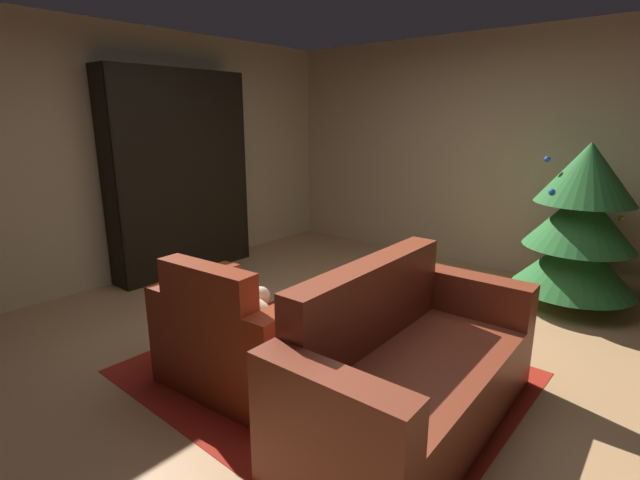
% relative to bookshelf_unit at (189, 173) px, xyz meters
% --- Properties ---
extents(ground_plane, '(6.72, 6.72, 0.00)m').
position_rel_bookshelf_unit_xyz_m(ground_plane, '(2.59, -0.48, -1.11)').
color(ground_plane, tan).
extents(wall_back, '(5.72, 0.06, 2.63)m').
position_rel_bookshelf_unit_xyz_m(wall_back, '(2.59, 2.27, 0.21)').
color(wall_back, tan).
rests_on(wall_back, ground).
extents(wall_left, '(0.06, 5.56, 2.63)m').
position_rel_bookshelf_unit_xyz_m(wall_left, '(-0.24, -0.48, 0.21)').
color(wall_left, tan).
rests_on(wall_left, ground).
extents(area_rug, '(2.43, 2.04, 0.01)m').
position_rel_bookshelf_unit_xyz_m(area_rug, '(2.66, -0.81, -1.10)').
color(area_rug, maroon).
rests_on(area_rug, ground).
extents(bookshelf_unit, '(0.33, 1.62, 2.21)m').
position_rel_bookshelf_unit_xyz_m(bookshelf_unit, '(0.00, 0.00, 0.00)').
color(bookshelf_unit, black).
rests_on(bookshelf_unit, ground).
extents(armchair_red, '(1.08, 0.79, 0.89)m').
position_rel_bookshelf_unit_xyz_m(armchair_red, '(2.32, -1.28, -0.79)').
color(armchair_red, maroon).
rests_on(armchair_red, ground).
extents(couch_red, '(0.87, 1.79, 0.92)m').
position_rel_bookshelf_unit_xyz_m(couch_red, '(3.35, -0.91, -0.79)').
color(couch_red, maroon).
rests_on(couch_red, ground).
extents(coffee_table, '(0.71, 0.71, 0.47)m').
position_rel_bookshelf_unit_xyz_m(coffee_table, '(2.76, -0.66, -0.68)').
color(coffee_table, black).
rests_on(coffee_table, ground).
extents(book_stack_on_table, '(0.23, 0.18, 0.10)m').
position_rel_bookshelf_unit_xyz_m(book_stack_on_table, '(2.74, -0.71, -0.58)').
color(book_stack_on_table, '#3B4795').
rests_on(book_stack_on_table, coffee_table).
extents(bottle_on_table, '(0.07, 0.07, 0.22)m').
position_rel_bookshelf_unit_xyz_m(bottle_on_table, '(2.90, -0.80, -0.55)').
color(bottle_on_table, '#195C1E').
rests_on(bottle_on_table, coffee_table).
extents(decorated_tree, '(1.05, 1.05, 1.52)m').
position_rel_bookshelf_unit_xyz_m(decorated_tree, '(3.64, 1.58, -0.32)').
color(decorated_tree, brown).
rests_on(decorated_tree, ground).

